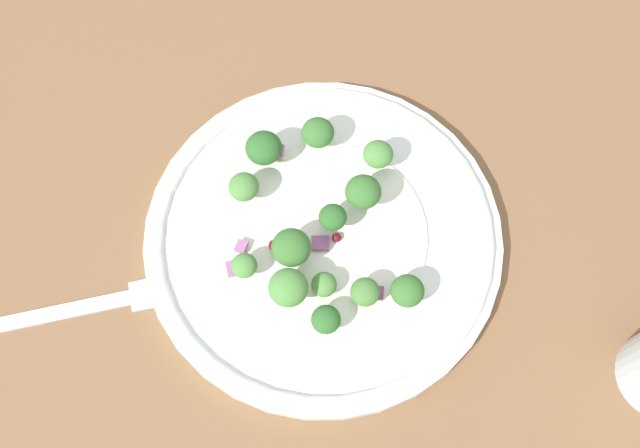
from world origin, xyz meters
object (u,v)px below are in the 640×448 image
object	(u,v)px
plate	(320,233)
broccoli_floret_1	(264,148)
broccoli_floret_0	(294,251)
fork	(72,309)
broccoli_floret_2	(244,187)

from	to	relation	value
plate	broccoli_floret_1	size ratio (longest dim) A/B	9.54
plate	broccoli_floret_1	bearing A→B (deg)	86.02
broccoli_floret_0	fork	distance (cm)	17.82
broccoli_floret_0	broccoli_floret_1	distance (cm)	9.11
broccoli_floret_1	broccoli_floret_2	size ratio (longest dim) A/B	1.22
broccoli_floret_0	broccoli_floret_1	xyz separation A→B (cm)	(3.63, 8.35, -0.16)
broccoli_floret_1	broccoli_floret_2	xyz separation A→B (cm)	(-3.23, -1.58, -0.24)
plate	broccoli_floret_1	world-z (taller)	broccoli_floret_1
broccoli_floret_2	fork	world-z (taller)	broccoli_floret_2
plate	broccoli_floret_0	bearing A→B (deg)	-166.38
broccoli_floret_2	fork	bearing A→B (deg)	174.64
broccoli_floret_1	broccoli_floret_0	bearing A→B (deg)	-113.51
broccoli_floret_0	broccoli_floret_1	size ratio (longest dim) A/B	1.02
fork	broccoli_floret_2	bearing A→B (deg)	-5.36
broccoli_floret_1	fork	world-z (taller)	broccoli_floret_1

